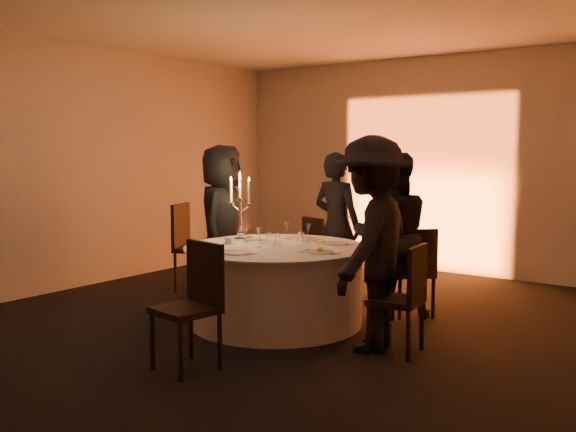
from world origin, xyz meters
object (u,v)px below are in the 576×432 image
Objects in this scene: chair_front at (194,298)px; guest_back_right at (393,235)px; chair_left at (190,241)px; guest_right at (372,243)px; coffee_cup at (228,241)px; candelabra at (240,216)px; chair_back_right at (414,267)px; guest_left at (222,222)px; banquet_table at (276,285)px; chair_right at (405,293)px; guest_back_left at (337,225)px; chair_back_left at (319,248)px.

chair_front is 0.59× the size of guest_back_right.
chair_front is (2.00, -2.00, -0.04)m from chair_left.
guest_right reaches higher than coffee_cup.
chair_front is 1.57m from guest_right.
chair_back_right is at bearing 30.37° from candelabra.
guest_left is at bearing 135.25° from chair_front.
banquet_table is 1.95× the size of chair_right.
guest_right is (1.26, -1.48, 0.08)m from guest_back_left.
guest_right reaches higher than guest_back_right.
guest_right is at bearing 65.57° from guest_back_right.
guest_back_right is (-0.19, -0.12, 0.32)m from chair_back_right.
guest_left is 1.32m from guest_back_left.
chair_front is 2.76m from guest_back_left.
chair_back_left is 1.63m from candelabra.
chair_back_right reaches higher than coffee_cup.
banquet_table is 1.86m from chair_left.
guest_back_left is at bearing -86.82° from chair_left.
chair_back_right is 1.26m from guest_right.
chair_right is 1.75m from chair_front.
chair_left reaches higher than chair_front.
banquet_table is 1.07× the size of guest_back_right.
guest_right reaches higher than candelabra.
candelabra is (0.59, -0.37, 0.14)m from guest_left.
chair_left is 1.46× the size of candelabra.
guest_back_left is 1.00× the size of guest_back_right.
guest_left reaches higher than chair_front.
guest_left is at bearing 135.55° from coffee_cup.
coffee_cup is at bearing -159.58° from banquet_table.
banquet_table is 1.44m from chair_front.
banquet_table is 2.50× the size of candelabra.
chair_back_right is 0.55× the size of guest_back_right.
chair_left is 1.07× the size of chair_front.
chair_left is 1.81m from guest_back_left.
guest_back_right is (0.81, 0.90, 0.46)m from banquet_table.
guest_back_right is at bearing -101.09° from guest_left.
guest_right reaches higher than chair_back_right.
chair_right is (1.44, -0.13, 0.14)m from banquet_table.
guest_left is 2.00m from guest_back_right.
chair_back_right is 0.39m from guest_back_right.
banquet_table is at bearing -11.47° from candelabra.
chair_back_left is at bearing -49.18° from guest_left.
chair_left is at bearing 158.21° from candelabra.
chair_left is 1.14× the size of chair_right.
chair_front is 1.77m from candelabra.
banquet_table is 0.85m from candelabra.
chair_right is 1.93m from coffee_cup.
chair_front is at bearing 34.27° from guest_back_right.
chair_left is 3.02m from guest_right.
chair_right is 8.41× the size of coffee_cup.
guest_right is at bearing 62.86° from chair_front.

